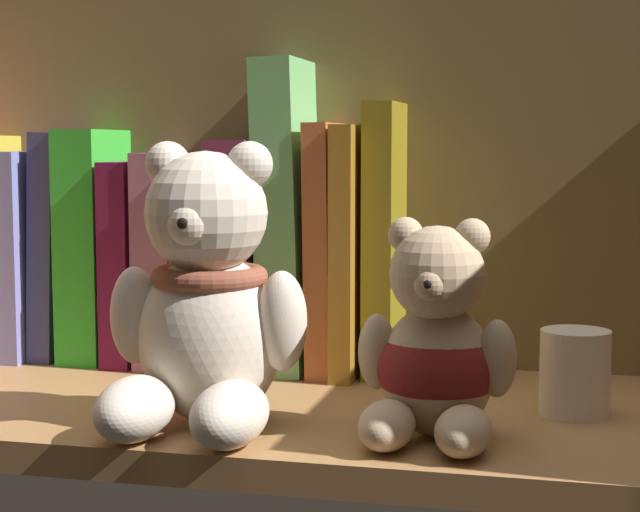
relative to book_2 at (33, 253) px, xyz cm
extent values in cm
cube|color=#9E7042|center=(25.77, -11.54, -9.45)|extent=(69.41, 27.33, 2.00)
cube|color=brown|center=(25.77, 2.72, 5.51)|extent=(71.81, 1.20, 31.92)
cube|color=#7477C7|center=(0.00, 0.00, 0.00)|extent=(3.18, 11.76, 16.89)
cube|color=navy|center=(3.02, 0.00, 0.76)|extent=(2.65, 9.50, 18.47)
cube|color=green|center=(6.24, 0.00, 0.87)|extent=(3.64, 10.47, 18.63)
cube|color=maroon|center=(9.65, 0.00, -0.40)|extent=(2.37, 11.38, 16.09)
cube|color=#A26180|center=(12.78, 0.00, -0.05)|extent=(3.09, 11.70, 16.81)
cube|color=tan|center=(15.78, 0.00, -0.42)|extent=(2.11, 12.94, 16.06)
cube|color=#782B50|center=(18.91, 0.00, 0.45)|extent=(3.27, 12.23, 17.78)
cube|color=#72BF70|center=(22.58, 0.00, 3.46)|extent=(3.94, 11.37, 23.90)
cube|color=#BA6231|center=(25.54, 0.00, 1.07)|extent=(2.12, 11.68, 19.06)
cube|color=#9A681D|center=(27.73, 0.00, 0.99)|extent=(1.67, 13.02, 18.87)
cube|color=olive|center=(30.11, 0.00, 1.84)|extent=(2.23, 9.94, 20.57)
ellipsoid|color=beige|center=(22.07, -18.12, -3.09)|extent=(9.11, 8.36, 10.72)
sphere|color=beige|center=(22.07, -18.66, 4.80)|extent=(7.62, 7.62, 7.62)
sphere|color=beige|center=(19.40, -18.13, 7.77)|extent=(2.86, 2.86, 2.86)
sphere|color=beige|center=(24.74, -18.11, 7.77)|extent=(2.86, 2.86, 2.86)
sphere|color=beige|center=(22.08, -21.36, 4.34)|extent=(2.86, 2.86, 2.86)
sphere|color=black|center=(22.08, -22.36, 4.42)|extent=(1.00, 1.00, 1.00)
ellipsoid|color=beige|center=(19.14, -23.22, -6.54)|extent=(4.31, 7.16, 3.81)
ellipsoid|color=beige|center=(25.03, -23.20, -6.54)|extent=(4.31, 7.16, 3.81)
ellipsoid|color=beige|center=(17.25, -18.67, -1.75)|extent=(3.11, 3.11, 6.19)
ellipsoid|color=beige|center=(26.89, -18.64, -1.75)|extent=(3.11, 3.11, 6.19)
torus|color=brown|center=(22.07, -18.12, 0.77)|extent=(7.32, 7.32, 1.37)
ellipsoid|color=tan|center=(36.33, -17.97, -4.45)|extent=(6.79, 6.23, 7.98)
sphere|color=tan|center=(36.31, -18.37, 1.42)|extent=(5.68, 5.68, 5.68)
sphere|color=tan|center=(34.35, -17.88, 3.63)|extent=(2.13, 2.13, 2.13)
sphere|color=tan|center=(38.32, -18.07, 3.63)|extent=(2.13, 2.13, 2.13)
sphere|color=tan|center=(36.22, -20.38, 1.08)|extent=(2.13, 2.13, 2.13)
sphere|color=black|center=(36.18, -21.13, 1.14)|extent=(0.75, 0.75, 0.75)
ellipsoid|color=tan|center=(33.96, -21.66, -7.03)|extent=(3.44, 5.47, 2.84)
ellipsoid|color=tan|center=(38.35, -21.87, -7.03)|extent=(3.44, 5.47, 2.84)
ellipsoid|color=tan|center=(32.73, -18.20, -3.45)|extent=(2.41, 2.41, 4.61)
ellipsoid|color=tan|center=(39.90, -18.54, -3.45)|extent=(2.41, 2.41, 4.61)
ellipsoid|color=maroon|center=(36.33, -17.97, -4.25)|extent=(7.35, 6.79, 5.59)
cylinder|color=silver|center=(44.36, -11.01, -5.66)|extent=(4.51, 4.51, 5.57)
camera|label=1|loc=(44.29, -80.26, 8.90)|focal=59.64mm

